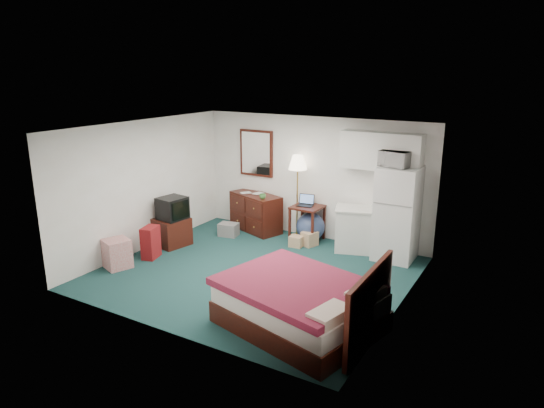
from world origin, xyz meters
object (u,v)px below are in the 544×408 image
Objects in this scene: dresser at (256,212)px; floor_lamp at (297,197)px; fridge at (397,214)px; suitcase at (151,242)px; desk at (307,223)px; tv_stand at (172,232)px; bed at (299,305)px; kitchen_counter at (356,230)px.

dresser is 1.06m from floor_lamp.
suitcase is at bearing -150.02° from fridge.
floor_lamp is 3.08m from suitcase.
tv_stand is at bearing -142.07° from desk.
suitcase is at bearing -130.06° from desk.
suitcase is (-3.93, -2.27, -0.57)m from fridge.
dresser is 1.98× the size of suitcase.
fridge is (2.14, -0.17, 0.00)m from floor_lamp.
floor_lamp is 2.88× the size of suitcase.
bed is at bearing -29.95° from dresser.
kitchen_counter is 1.36× the size of tv_stand.
suitcase reaches higher than tv_stand.
floor_lamp reaches higher than dresser.
tv_stand is (-1.91, -1.72, -0.59)m from floor_lamp.
bed reaches higher than tv_stand.
dresser is 3.13m from fridge.
fridge is at bearing 14.70° from suitcase.
floor_lamp is at bearing 131.85° from bed.
bed is at bearing -61.96° from floor_lamp.
desk is 3.12m from suitcase.
dresser is 1.62× the size of desk.
tv_stand is (-2.20, -1.60, -0.09)m from desk.
kitchen_counter is 0.91m from fridge.
tv_stand is (-4.04, -1.55, -0.59)m from fridge.
floor_lamp is at bearing 38.39° from suitcase.
suitcase is at bearing -89.95° from dresser.
suitcase is (-2.09, -2.32, -0.07)m from desk.
kitchen_counter is 3.63m from tv_stand.
dresser reaches higher than bed.
floor_lamp is 1.00× the size of fridge.
fridge is at bearing -4.55° from floor_lamp.
kitchen_counter is (1.35, -0.14, -0.45)m from floor_lamp.
fridge is at bearing 0.42° from desk.
desk is at bearing 18.49° from dresser.
dresser is at bearing -179.22° from desk.
dresser is at bearing 55.09° from suitcase.
bed is 3.31× the size of suitcase.
desk is at bearing 47.94° from tv_stand.
floor_lamp is at bearing 25.29° from dresser.
fridge is at bearing 32.94° from tv_stand.
suitcase is (-3.53, 0.82, -0.02)m from bed.
dresser reaches higher than desk.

